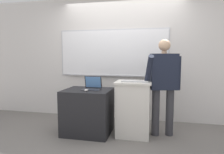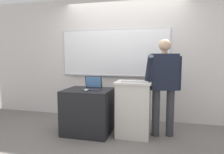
{
  "view_description": "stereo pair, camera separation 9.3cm",
  "coord_description": "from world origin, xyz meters",
  "px_view_note": "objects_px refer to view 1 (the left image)",
  "views": [
    {
      "loc": [
        0.71,
        -2.98,
        1.36
      ],
      "look_at": [
        -0.01,
        0.29,
        1.01
      ],
      "focal_mm": 32.0,
      "sensor_mm": 36.0,
      "label": 1
    },
    {
      "loc": [
        0.8,
        -2.96,
        1.36
      ],
      "look_at": [
        -0.01,
        0.29,
        1.01
      ],
      "focal_mm": 32.0,
      "sensor_mm": 36.0,
      "label": 2
    }
  ],
  "objects_px": {
    "lectern_podium": "(133,109)",
    "computer_mouse_by_laptop": "(86,90)",
    "laptop": "(92,85)",
    "wireless_keyboard": "(135,81)",
    "person_presenter": "(163,81)",
    "side_desk": "(88,111)"
  },
  "relations": [
    {
      "from": "lectern_podium",
      "to": "wireless_keyboard",
      "type": "xyz_separation_m",
      "value": [
        0.03,
        -0.06,
        0.48
      ]
    },
    {
      "from": "laptop",
      "to": "lectern_podium",
      "type": "bearing_deg",
      "value": 0.33
    },
    {
      "from": "laptop",
      "to": "computer_mouse_by_laptop",
      "type": "bearing_deg",
      "value": -101.65
    },
    {
      "from": "laptop",
      "to": "side_desk",
      "type": "bearing_deg",
      "value": -149.63
    },
    {
      "from": "side_desk",
      "to": "person_presenter",
      "type": "relative_size",
      "value": 0.5
    },
    {
      "from": "lectern_podium",
      "to": "laptop",
      "type": "xyz_separation_m",
      "value": [
        -0.72,
        -0.0,
        0.38
      ]
    },
    {
      "from": "lectern_podium",
      "to": "laptop",
      "type": "bearing_deg",
      "value": -179.67
    },
    {
      "from": "side_desk",
      "to": "computer_mouse_by_laptop",
      "type": "relative_size",
      "value": 8.11
    },
    {
      "from": "laptop",
      "to": "person_presenter",
      "type": "bearing_deg",
      "value": 6.02
    },
    {
      "from": "wireless_keyboard",
      "to": "computer_mouse_by_laptop",
      "type": "height_order",
      "value": "wireless_keyboard"
    },
    {
      "from": "side_desk",
      "to": "computer_mouse_by_laptop",
      "type": "xyz_separation_m",
      "value": [
        0.03,
        -0.16,
        0.41
      ]
    },
    {
      "from": "laptop",
      "to": "computer_mouse_by_laptop",
      "type": "xyz_separation_m",
      "value": [
        -0.04,
        -0.2,
        -0.06
      ]
    },
    {
      "from": "laptop",
      "to": "wireless_keyboard",
      "type": "relative_size",
      "value": 0.71
    },
    {
      "from": "person_presenter",
      "to": "laptop",
      "type": "height_order",
      "value": "person_presenter"
    },
    {
      "from": "computer_mouse_by_laptop",
      "to": "lectern_podium",
      "type": "bearing_deg",
      "value": 14.98
    },
    {
      "from": "laptop",
      "to": "wireless_keyboard",
      "type": "xyz_separation_m",
      "value": [
        0.75,
        -0.06,
        0.09
      ]
    },
    {
      "from": "lectern_podium",
      "to": "person_presenter",
      "type": "distance_m",
      "value": 0.69
    },
    {
      "from": "wireless_keyboard",
      "to": "computer_mouse_by_laptop",
      "type": "bearing_deg",
      "value": -169.67
    },
    {
      "from": "wireless_keyboard",
      "to": "side_desk",
      "type": "bearing_deg",
      "value": 179.09
    },
    {
      "from": "lectern_podium",
      "to": "computer_mouse_by_laptop",
      "type": "bearing_deg",
      "value": -165.02
    },
    {
      "from": "wireless_keyboard",
      "to": "person_presenter",
      "type": "bearing_deg",
      "value": 21.76
    },
    {
      "from": "wireless_keyboard",
      "to": "lectern_podium",
      "type": "bearing_deg",
      "value": 114.17
    }
  ]
}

